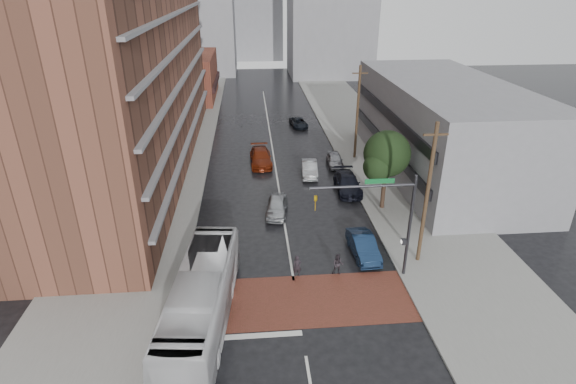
{
  "coord_description": "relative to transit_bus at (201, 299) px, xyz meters",
  "views": [
    {
      "loc": [
        -2.43,
        -21.29,
        17.7
      ],
      "look_at": [
        0.16,
        8.63,
        3.5
      ],
      "focal_mm": 28.0,
      "sensor_mm": 36.0,
      "label": 1
    }
  ],
  "objects": [
    {
      "name": "utility_pole_near",
      "position": [
        14.3,
        5.0,
        3.46
      ],
      "size": [
        1.6,
        0.26,
        10.0
      ],
      "color": "#473321",
      "rests_on": "ground"
    },
    {
      "name": "transit_bus",
      "position": [
        0.0,
        0.0,
        0.0
      ],
      "size": [
        4.01,
        12.24,
        3.35
      ],
      "primitive_type": "imported",
      "rotation": [
        0.0,
        0.0,
        -0.1
      ],
      "color": "silver",
      "rests_on": "ground"
    },
    {
      "name": "car_parked_near",
      "position": [
        10.7,
        6.12,
        -0.95
      ],
      "size": [
        1.73,
        4.47,
        1.45
      ],
      "primitive_type": "imported",
      "rotation": [
        0.0,
        0.0,
        0.05
      ],
      "color": "#122440",
      "rests_on": "ground"
    },
    {
      "name": "ground",
      "position": [
        5.5,
        1.0,
        -1.67
      ],
      "size": [
        160.0,
        160.0,
        0.0
      ],
      "primitive_type": "plane",
      "color": "black",
      "rests_on": "ground"
    },
    {
      "name": "car_parked_mid",
      "position": [
        11.8,
        16.82,
        -0.91
      ],
      "size": [
        2.27,
        5.29,
        1.52
      ],
      "primitive_type": "imported",
      "rotation": [
        0.0,
        0.0,
        -0.03
      ],
      "color": "black",
      "rests_on": "ground"
    },
    {
      "name": "sidewalk_east",
      "position": [
        17.0,
        26.0,
        -1.6
      ],
      "size": [
        9.0,
        90.0,
        0.15
      ],
      "primitive_type": "cube",
      "color": "gray",
      "rests_on": "ground"
    },
    {
      "name": "storefront_west",
      "position": [
        -6.5,
        55.0,
        1.83
      ],
      "size": [
        8.0,
        16.0,
        7.0
      ],
      "primitive_type": "cube",
      "color": "brown",
      "rests_on": "ground"
    },
    {
      "name": "signal_mast",
      "position": [
        11.35,
        3.5,
        3.06
      ],
      "size": [
        6.5,
        0.3,
        7.2
      ],
      "color": "#2D2D33",
      "rests_on": "ground"
    },
    {
      "name": "apartment_block",
      "position": [
        -8.5,
        25.0,
        12.33
      ],
      "size": [
        10.0,
        44.0,
        28.0
      ],
      "primitive_type": "cube",
      "color": "brown",
      "rests_on": "ground"
    },
    {
      "name": "sidewalk_west",
      "position": [
        -6.0,
        26.0,
        -1.6
      ],
      "size": [
        9.0,
        90.0,
        0.15
      ],
      "primitive_type": "cube",
      "color": "gray",
      "rests_on": "ground"
    },
    {
      "name": "car_travel_a",
      "position": [
        5.0,
        12.81,
        -0.96
      ],
      "size": [
        2.27,
        4.37,
        1.42
      ],
      "primitive_type": "imported",
      "rotation": [
        0.0,
        0.0,
        -0.15
      ],
      "color": "#AAAEB2",
      "rests_on": "ground"
    },
    {
      "name": "car_travel_b",
      "position": [
        8.77,
        20.75,
        -0.97
      ],
      "size": [
        1.83,
        4.39,
        1.41
      ],
      "primitive_type": "imported",
      "rotation": [
        0.0,
        0.0,
        -0.08
      ],
      "color": "#B3B6BB",
      "rests_on": "ground"
    },
    {
      "name": "pedestrian_b",
      "position": [
        8.47,
        4.0,
        -0.91
      ],
      "size": [
        0.88,
        0.78,
        1.52
      ],
      "primitive_type": "imported",
      "rotation": [
        0.0,
        0.0,
        -0.32
      ],
      "color": "#262126",
      "rests_on": "ground"
    },
    {
      "name": "street_tree",
      "position": [
        14.02,
        13.03,
        3.06
      ],
      "size": [
        4.2,
        4.1,
        6.9
      ],
      "color": "#332319",
      "rests_on": "ground"
    },
    {
      "name": "suv_travel",
      "position": [
        9.46,
        37.17,
        -1.1
      ],
      "size": [
        2.4,
        4.34,
        1.15
      ],
      "primitive_type": "imported",
      "rotation": [
        0.0,
        0.0,
        0.12
      ],
      "color": "black",
      "rests_on": "ground"
    },
    {
      "name": "distant_tower_center",
      "position": [
        5.5,
        96.0,
        10.33
      ],
      "size": [
        12.0,
        10.0,
        24.0
      ],
      "primitive_type": "cube",
      "color": "gray",
      "rests_on": "ground"
    },
    {
      "name": "building_east",
      "position": [
        22.0,
        21.0,
        2.83
      ],
      "size": [
        11.0,
        26.0,
        9.0
      ],
      "primitive_type": "cube",
      "color": "gray",
      "rests_on": "ground"
    },
    {
      "name": "car_travel_c",
      "position": [
        4.02,
        24.17,
        -0.89
      ],
      "size": [
        2.37,
        5.45,
        1.56
      ],
      "primitive_type": "imported",
      "rotation": [
        0.0,
        0.0,
        0.04
      ],
      "color": "maroon",
      "rests_on": "ground"
    },
    {
      "name": "crosswalk",
      "position": [
        5.5,
        1.5,
        -1.66
      ],
      "size": [
        14.0,
        5.0,
        0.02
      ],
      "primitive_type": "cube",
      "color": "brown",
      "rests_on": "ground"
    },
    {
      "name": "car_parked_far",
      "position": [
        11.74,
        23.07,
        -1.01
      ],
      "size": [
        1.78,
        3.99,
        1.33
      ],
      "primitive_type": "imported",
      "rotation": [
        0.0,
        0.0,
        -0.05
      ],
      "color": "#929298",
      "rests_on": "ground"
    },
    {
      "name": "pedestrian_a",
      "position": [
        5.78,
        4.0,
        -0.9
      ],
      "size": [
        0.58,
        0.39,
        1.54
      ],
      "primitive_type": "imported",
      "rotation": [
        0.0,
        0.0,
        0.04
      ],
      "color": "black",
      "rests_on": "ground"
    },
    {
      "name": "utility_pole_far",
      "position": [
        14.3,
        25.0,
        3.46
      ],
      "size": [
        1.6,
        0.26,
        10.0
      ],
      "color": "#473321",
      "rests_on": "ground"
    }
  ]
}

